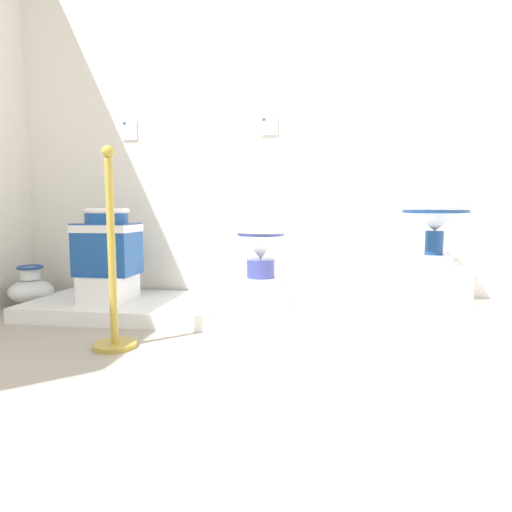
{
  "coord_description": "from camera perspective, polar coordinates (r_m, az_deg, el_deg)",
  "views": [
    {
      "loc": [
        2.31,
        -0.61,
        0.72
      ],
      "look_at": [
        1.9,
        2.19,
        0.42
      ],
      "focal_mm": 30.3,
      "sensor_mm": 36.0,
      "label": 1
    }
  ],
  "objects": [
    {
      "name": "wall_back",
      "position": [
        3.36,
        2.22,
        19.83
      ],
      "size": [
        4.12,
        0.06,
        3.04
      ],
      "primitive_type": "cube",
      "color": "silver",
      "rests_on": "ground_plane"
    },
    {
      "name": "stanchion_post_near_left",
      "position": [
        2.37,
        -18.39,
        -3.26
      ],
      "size": [
        0.22,
        0.22,
        1.05
      ],
      "color": "#B39736",
      "rests_on": "ground_plane"
    },
    {
      "name": "info_placard_second",
      "position": [
        3.28,
        1.76,
        16.89
      ],
      "size": [
        0.12,
        0.01,
        0.14
      ],
      "color": "white"
    },
    {
      "name": "antique_toilet_broad_patterned",
      "position": [
        3.11,
        -19.02,
        1.91
      ],
      "size": [
        0.39,
        0.31,
        0.45
      ],
      "color": "#194794",
      "rests_on": "plinth_block_broad_patterned"
    },
    {
      "name": "decorative_vase_corner",
      "position": [
        3.62,
        -27.55,
        -3.93
      ],
      "size": [
        0.31,
        0.31,
        0.31
      ],
      "color": "navy",
      "rests_on": "ground_plane"
    },
    {
      "name": "plinth_block_leftmost",
      "position": [
        2.82,
        0.6,
        -5.34
      ],
      "size": [
        0.36,
        0.4,
        0.13
      ],
      "primitive_type": "cube",
      "color": "white",
      "rests_on": "display_platform"
    },
    {
      "name": "antique_toilet_leftmost",
      "position": [
        2.78,
        0.61,
        0.76
      ],
      "size": [
        0.32,
        0.32,
        0.39
      ],
      "color": "white",
      "rests_on": "plinth_block_leftmost"
    },
    {
      "name": "plinth_block_tall_cobalt",
      "position": [
        3.01,
        22.24,
        -3.66
      ],
      "size": [
        0.37,
        0.39,
        0.28
      ],
      "primitive_type": "cube",
      "color": "white",
      "rests_on": "display_platform"
    },
    {
      "name": "antique_toilet_tall_cobalt",
      "position": [
        2.97,
        22.57,
        4.36
      ],
      "size": [
        0.42,
        0.42,
        0.38
      ],
      "color": "#ADB9CC",
      "rests_on": "plinth_block_tall_cobalt"
    },
    {
      "name": "info_placard_first",
      "position": [
        3.57,
        -16.38,
        15.73
      ],
      "size": [
        0.12,
        0.01,
        0.15
      ],
      "color": "white"
    },
    {
      "name": "display_platform",
      "position": [
        2.91,
        1.16,
        -7.3
      ],
      "size": [
        3.24,
        0.77,
        0.1
      ],
      "primitive_type": "cube",
      "color": "white",
      "rests_on": "ground_plane"
    },
    {
      "name": "plinth_block_broad_patterned",
      "position": [
        3.15,
        -18.81,
        -3.98
      ],
      "size": [
        0.29,
        0.38,
        0.18
      ],
      "primitive_type": "cube",
      "color": "white",
      "rests_on": "display_platform"
    },
    {
      "name": "ground_plane",
      "position": [
        1.54,
        -6.45,
        -22.3
      ],
      "size": [
        5.92,
        5.4,
        0.02
      ],
      "primitive_type": "cube",
      "color": "#A3998C"
    }
  ]
}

